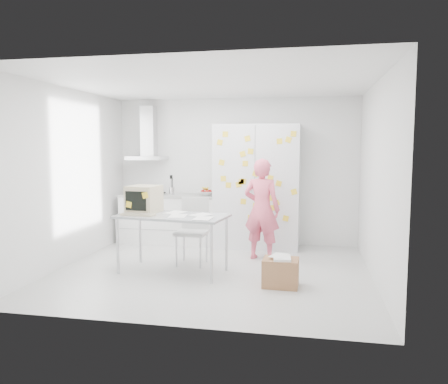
% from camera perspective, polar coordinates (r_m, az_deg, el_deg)
% --- Properties ---
extents(floor, '(4.50, 4.00, 0.02)m').
position_cam_1_polar(floor, '(6.49, -1.55, -10.38)').
color(floor, silver).
rests_on(floor, ground).
extents(walls, '(4.52, 4.01, 2.70)m').
position_cam_1_polar(walls, '(6.94, -0.28, 2.12)').
color(walls, white).
rests_on(walls, ground).
extents(ceiling, '(4.50, 4.00, 0.02)m').
position_cam_1_polar(ceiling, '(6.29, -1.62, 14.05)').
color(ceiling, white).
rests_on(ceiling, walls).
extents(counter_run, '(1.84, 0.63, 1.28)m').
position_cam_1_polar(counter_run, '(8.29, -7.09, -3.41)').
color(counter_run, white).
rests_on(counter_run, ground).
extents(range_hood, '(0.70, 0.48, 1.01)m').
position_cam_1_polar(range_hood, '(8.47, -9.86, 6.84)').
color(range_hood, silver).
rests_on(range_hood, walls).
extents(tall_cabinet, '(1.50, 0.68, 2.20)m').
position_cam_1_polar(tall_cabinet, '(7.83, 4.33, 0.71)').
color(tall_cabinet, silver).
rests_on(tall_cabinet, ground).
extents(person, '(0.67, 0.51, 1.63)m').
position_cam_1_polar(person, '(7.01, 4.95, -2.27)').
color(person, '#F25E78').
rests_on(person, ground).
extents(desk, '(1.64, 0.97, 1.24)m').
position_cam_1_polar(desk, '(6.46, -9.14, -1.90)').
color(desk, '#A3A9AE').
rests_on(desk, ground).
extents(chair, '(0.47, 0.47, 1.03)m').
position_cam_1_polar(chair, '(6.80, -4.05, -4.51)').
color(chair, silver).
rests_on(chair, ground).
extents(cardboard_box, '(0.47, 0.39, 0.40)m').
position_cam_1_polar(cardboard_box, '(5.81, 7.41, -10.32)').
color(cardboard_box, '#9E6C44').
rests_on(cardboard_box, ground).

